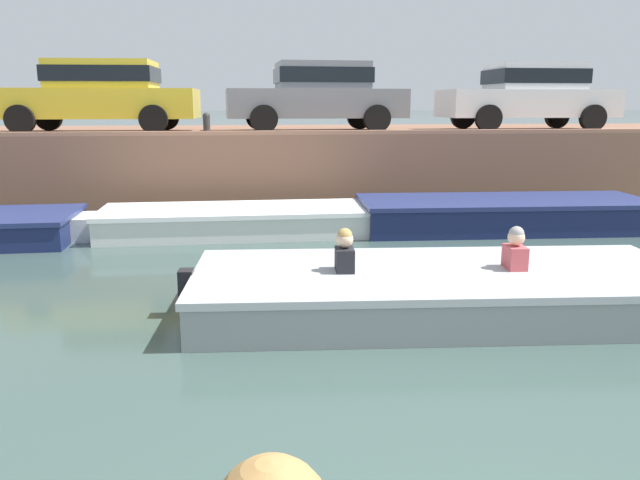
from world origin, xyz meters
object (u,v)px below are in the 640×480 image
motorboat_passing (464,290)px  car_right_inner_white (529,94)px  boat_moored_central_white (223,221)px  mooring_bollard_mid (207,123)px  car_centre_grey (318,94)px  boat_moored_east_navy (517,214)px  car_left_inner_yellow (99,93)px

motorboat_passing → car_right_inner_white: bearing=61.4°
boat_moored_central_white → mooring_bollard_mid: bearing=100.3°
car_centre_grey → car_right_inner_white: size_ratio=1.02×
boat_moored_east_navy → car_centre_grey: (-3.36, 3.58, 2.25)m
boat_moored_central_white → car_left_inner_yellow: bearing=128.7°
car_left_inner_yellow → boat_moored_east_navy: bearing=-23.6°
mooring_bollard_mid → boat_moored_central_white: bearing=-79.7°
boat_moored_central_white → boat_moored_east_navy: size_ratio=0.89×
boat_moored_east_navy → motorboat_passing: size_ratio=0.95×
boat_moored_east_navy → car_centre_grey: size_ratio=1.57×
car_left_inner_yellow → boat_moored_central_white: bearing=-51.3°
boat_moored_east_navy → car_right_inner_white: size_ratio=1.60×
motorboat_passing → car_left_inner_yellow: bearing=124.5°
boat_moored_east_navy → car_centre_grey: 5.40m
mooring_bollard_mid → car_right_inner_white: bearing=11.8°
boat_moored_central_white → mooring_bollard_mid: 2.51m
boat_moored_central_white → car_left_inner_yellow: car_left_inner_yellow is taller
car_centre_grey → car_left_inner_yellow: bearing=-179.9°
mooring_bollard_mid → car_centre_grey: bearing=32.7°
motorboat_passing → car_right_inner_white: size_ratio=1.68×
boat_moored_east_navy → mooring_bollard_mid: size_ratio=14.52×
car_centre_grey → boat_moored_central_white: bearing=-122.1°
car_left_inner_yellow → mooring_bollard_mid: size_ratio=9.91×
motorboat_passing → car_right_inner_white: (4.40, 8.07, 2.29)m
car_centre_grey → car_right_inner_white: (5.10, -0.00, -0.00)m
boat_moored_east_navy → car_right_inner_white: bearing=64.0°
boat_moored_east_navy → car_left_inner_yellow: size_ratio=1.47×
car_right_inner_white → mooring_bollard_mid: (-7.56, -1.58, -0.61)m
boat_moored_east_navy → car_right_inner_white: 4.58m
car_centre_grey → mooring_bollard_mid: bearing=-147.3°
boat_moored_east_navy → mooring_bollard_mid: mooring_bollard_mid is taller
car_right_inner_white → mooring_bollard_mid: size_ratio=9.10×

